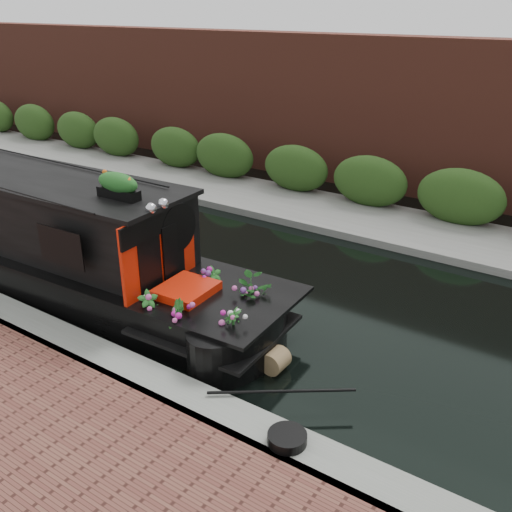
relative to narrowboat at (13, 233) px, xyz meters
The scene contains 8 objects.
ground 4.72m from the narrowboat, 24.67° to the left, with size 80.00×80.00×0.00m, color black.
near_bank_coping 4.51m from the narrowboat, 17.77° to the right, with size 40.00×0.60×0.50m, color gray.
far_bank_path 7.50m from the narrowboat, 55.44° to the left, with size 40.00×2.40×0.34m, color slate.
far_hedge 8.25m from the narrowboat, 59.00° to the left, with size 40.00×1.10×2.80m, color #234216.
far_brick_wall 10.11m from the narrowboat, 65.16° to the left, with size 40.00×1.00×8.00m, color brown.
narrowboat is the anchor object (origin of this frame).
rope_fender 5.95m from the narrowboat, ahead, with size 0.33×0.33×0.33m, color olive.
coiled_mooring_rope 7.10m from the narrowboat, 11.24° to the right, with size 0.45×0.45×0.12m, color black.
Camera 1 is at (5.23, -7.65, 4.78)m, focal length 40.00 mm.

